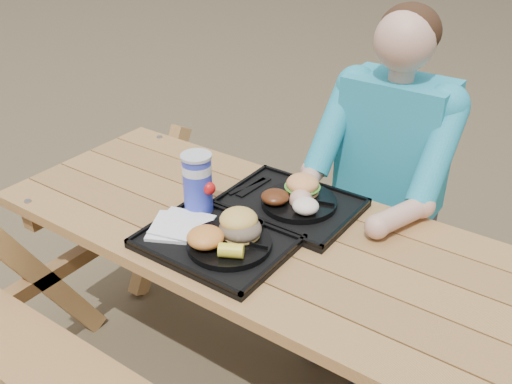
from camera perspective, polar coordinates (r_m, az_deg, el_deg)
The scene contains 17 objects.
picnic_table at distance 2.11m, azimuth 0.00°, elevation -12.00°, with size 1.80×1.49×0.75m, color #999999, non-canonical shape.
tray_near at distance 1.79m, azimuth -3.97°, elevation -5.06°, with size 0.45×0.35×0.02m, color black.
tray_far at distance 1.97m, azimuth 3.40°, elevation -1.38°, with size 0.45×0.35×0.02m, color black.
plate_near at distance 1.74m, azimuth -2.68°, elevation -5.19°, with size 0.26×0.26×0.02m, color black.
plate_far at distance 1.96m, azimuth 4.32°, elevation -1.02°, with size 0.26×0.26×0.02m, color black.
napkin_stack at distance 1.84m, azimuth -7.80°, elevation -3.39°, with size 0.17×0.17×0.02m, color white.
soda_cup at distance 1.89m, azimuth -5.86°, elevation 0.79°, with size 0.10×0.10×0.20m, color #1827B8.
condiment_bbq at distance 1.85m, azimuth -1.95°, elevation -2.67°, with size 0.06×0.06×0.03m, color black.
condiment_mustard at distance 1.81m, azimuth 0.02°, elevation -3.45°, with size 0.05×0.05×0.03m, color yellow.
sandwich at distance 1.73m, azimuth -1.59°, elevation -2.60°, with size 0.12×0.12×0.13m, color #E3B050, non-canonical shape.
mac_cheese at distance 1.71m, azimuth -5.08°, elevation -4.53°, with size 0.11×0.11×0.06m, color orange.
corn_cob at distance 1.66m, azimuth -2.52°, elevation -5.88°, with size 0.07×0.07×0.04m, color yellow, non-canonical shape.
cutlery_far at distance 2.06m, azimuth -0.22°, elevation 0.52°, with size 0.03×0.17×0.01m, color black.
burger at distance 1.97m, azimuth 4.70°, elevation 1.22°, with size 0.12×0.12×0.10m, color #F49A56, non-canonical shape.
baked_beans at distance 1.92m, azimuth 1.91°, elevation -0.49°, with size 0.10×0.10×0.04m, color #532510.
potato_salad at distance 1.87m, azimuth 4.98°, elevation -1.41°, with size 0.09×0.09×0.05m, color white.
diner at distance 2.29m, azimuth 12.78°, elevation -0.81°, with size 0.48×0.84×1.28m, color #1BB5BD, non-canonical shape.
Camera 1 is at (0.90, -1.29, 1.78)m, focal length 40.00 mm.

